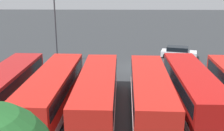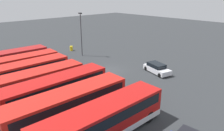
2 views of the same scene
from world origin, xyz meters
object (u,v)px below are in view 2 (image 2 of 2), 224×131
at_px(bus_single_deck_near_end, 103,120).
at_px(bus_single_deck_seventh, 9,60).
at_px(car_hatchback_silver, 157,68).
at_px(lamp_post_tall, 81,31).
at_px(bus_single_deck_second, 69,104).
at_px(bus_single_deck_sixth, 16,66).
at_px(bus_single_deck_third, 57,89).
at_px(bus_single_deck_fourth, 35,82).
at_px(waste_bin_yellow, 71,48).
at_px(bus_single_deck_fifth, 23,73).

height_order(bus_single_deck_near_end, bus_single_deck_seventh, same).
bearing_deg(car_hatchback_silver, lamp_post_tall, 10.83).
xyz_separation_m(bus_single_deck_second, bus_single_deck_sixth, (13.97, -0.22, -0.00)).
relative_size(bus_single_deck_third, bus_single_deck_sixth, 0.99).
relative_size(bus_single_deck_third, bus_single_deck_fourth, 1.00).
relative_size(bus_single_deck_second, lamp_post_tall, 1.50).
distance_m(bus_single_deck_sixth, car_hatchback_silver, 20.08).
xyz_separation_m(bus_single_deck_near_end, lamp_post_tall, (20.39, -12.43, 3.03)).
bearing_deg(waste_bin_yellow, bus_single_deck_second, 147.01).
xyz_separation_m(bus_single_deck_sixth, car_hatchback_silver, (-12.47, -15.71, -0.92)).
distance_m(bus_single_deck_fourth, bus_single_deck_sixth, 7.12).
height_order(bus_single_deck_seventh, car_hatchback_silver, bus_single_deck_seventh).
height_order(car_hatchback_silver, lamp_post_tall, lamp_post_tall).
bearing_deg(lamp_post_tall, bus_single_deck_fifth, 113.66).
height_order(bus_single_deck_second, bus_single_deck_seventh, same).
relative_size(bus_single_deck_second, bus_single_deck_sixth, 1.01).
xyz_separation_m(bus_single_deck_near_end, bus_single_deck_seventh, (21.62, 0.17, -0.00)).
distance_m(bus_single_deck_fifth, bus_single_deck_seventh, 6.99).
bearing_deg(bus_single_deck_second, bus_single_deck_fifth, 0.17).
height_order(bus_single_deck_second, car_hatchback_silver, bus_single_deck_second).
relative_size(car_hatchback_silver, waste_bin_yellow, 4.93).
relative_size(bus_single_deck_seventh, lamp_post_tall, 1.44).
xyz_separation_m(bus_single_deck_second, bus_single_deck_fourth, (6.86, 0.18, -0.00)).
bearing_deg(bus_single_deck_second, bus_single_deck_third, -11.83).
height_order(bus_single_deck_fourth, car_hatchback_silver, bus_single_deck_fourth).
bearing_deg(bus_single_deck_sixth, bus_single_deck_seventh, -4.24).
bearing_deg(car_hatchback_silver, bus_single_deck_near_end, 109.79).
distance_m(bus_single_deck_second, bus_single_deck_sixth, 13.97).
relative_size(bus_single_deck_fifth, bus_single_deck_seventh, 1.02).
bearing_deg(bus_single_deck_third, car_hatchback_silver, -97.98).
bearing_deg(bus_single_deck_third, bus_single_deck_fourth, 16.20).
height_order(bus_single_deck_third, bus_single_deck_fifth, same).
height_order(bus_single_deck_third, bus_single_deck_seventh, same).
bearing_deg(bus_single_deck_sixth, bus_single_deck_near_end, -178.61).
relative_size(bus_single_deck_second, bus_single_deck_fifth, 1.02).
relative_size(bus_single_deck_near_end, bus_single_deck_seventh, 1.04).
height_order(bus_single_deck_fifth, bus_single_deck_seventh, same).
height_order(bus_single_deck_fifth, bus_single_deck_sixth, same).
bearing_deg(bus_single_deck_fifth, bus_single_deck_seventh, -4.27).
xyz_separation_m(bus_single_deck_second, bus_single_deck_fifth, (10.66, 0.03, -0.00)).
xyz_separation_m(bus_single_deck_third, waste_bin_yellow, (17.21, -12.77, -1.15)).
distance_m(bus_single_deck_third, car_hatchback_silver, 15.35).
bearing_deg(car_hatchback_silver, bus_single_deck_seventh, 43.77).
height_order(bus_single_deck_sixth, bus_single_deck_seventh, same).
bearing_deg(bus_single_deck_third, waste_bin_yellow, -36.58).
height_order(bus_single_deck_fourth, bus_single_deck_seventh, same).
bearing_deg(waste_bin_yellow, bus_single_deck_near_end, 152.59).
bearing_deg(bus_single_deck_fourth, bus_single_deck_fifth, -2.20).
bearing_deg(bus_single_deck_sixth, bus_single_deck_third, -177.00).
distance_m(bus_single_deck_near_end, bus_single_deck_third, 7.62).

